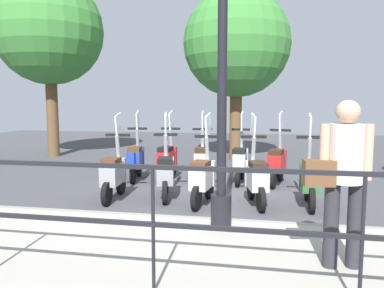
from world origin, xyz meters
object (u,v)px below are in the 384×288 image
pedestrian_with_bag (343,171)px  scooter_near_0 (310,178)px  tree_distant (237,44)px  tree_large (49,31)px  scooter_near_1 (256,177)px  scooter_far_0 (277,162)px  scooter_near_3 (165,172)px  scooter_near_4 (114,173)px  scooter_far_1 (240,161)px  scooter_far_4 (136,158)px  scooter_far_2 (202,160)px  lamp_post_near (222,62)px  scooter_near_2 (203,176)px  scooter_far_3 (167,158)px

pedestrian_with_bag → scooter_near_0: 2.75m
tree_distant → tree_large: bearing=93.4°
tree_large → scooter_near_1: size_ratio=3.66×
pedestrian_with_bag → scooter_far_0: pedestrian_with_bag is taller
scooter_near_3 → scooter_far_0: same height
scooter_near_4 → scooter_far_1: 2.80m
scooter_near_0 → scooter_far_4: size_ratio=1.00×
tree_large → scooter_far_2: bearing=-119.5°
scooter_far_0 → scooter_far_2: size_ratio=1.00×
tree_distant → scooter_near_0: size_ratio=3.26×
lamp_post_near → scooter_far_0: size_ratio=3.01×
pedestrian_with_bag → scooter_near_2: bearing=25.9°
tree_large → scooter_far_0: bearing=-113.6°
scooter_near_2 → scooter_far_3: size_ratio=1.00×
scooter_far_4 → scooter_far_1: bearing=-96.4°
pedestrian_with_bag → scooter_far_1: pedestrian_with_bag is taller
pedestrian_with_bag → scooter_far_4: 5.51m
scooter_far_2 → pedestrian_with_bag: bearing=-160.4°
scooter_near_2 → scooter_far_0: (1.79, -1.29, 0.00)m
tree_distant → scooter_far_0: (-3.36, -1.11, -2.94)m
scooter_near_3 → scooter_near_4: (-0.26, 0.87, 0.00)m
pedestrian_with_bag → scooter_far_0: (4.29, 0.42, -0.60)m
tree_distant → scooter_far_0: 4.60m
scooter_near_0 → scooter_far_4: bearing=68.1°
scooter_near_2 → scooter_far_4: same height
scooter_near_0 → scooter_near_1: (-0.09, 0.87, 0.00)m
scooter_near_2 → scooter_far_4: (1.72, 1.78, 0.00)m
scooter_near_4 → lamp_post_near: bearing=-130.7°
lamp_post_near → scooter_near_4: (1.49, 2.06, -1.73)m
scooter_far_0 → scooter_far_1: 0.78m
pedestrian_with_bag → scooter_far_3: size_ratio=1.03×
scooter_near_0 → scooter_near_2: (-0.18, 1.76, 0.00)m
scooter_near_2 → scooter_far_2: 1.83m
scooter_near_4 → tree_distant: bearing=-23.9°
tree_large → tree_distant: size_ratio=1.12×
pedestrian_with_bag → lamp_post_near: bearing=42.3°
tree_distant → scooter_near_0: (-4.96, -1.57, -2.94)m
scooter_near_0 → scooter_far_3: (1.66, 2.84, 0.00)m
tree_large → scooter_far_1: size_ratio=3.66×
scooter_near_4 → scooter_far_4: size_ratio=1.00×
scooter_near_4 → scooter_far_1: bearing=-53.7°
scooter_far_3 → scooter_near_1: bearing=-129.4°
lamp_post_near → scooter_far_3: 4.06m
scooter_near_0 → scooter_far_3: size_ratio=1.00×
scooter_near_1 → scooter_far_0: bearing=-26.1°
scooter_near_4 → scooter_near_0: bearing=-91.8°
scooter_far_4 → scooter_near_1: bearing=-130.9°
scooter_near_1 → scooter_far_3: size_ratio=1.00×
scooter_near_3 → scooter_far_2: (1.54, -0.41, 0.00)m
scooter_far_1 → scooter_near_1: bearing=-165.5°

